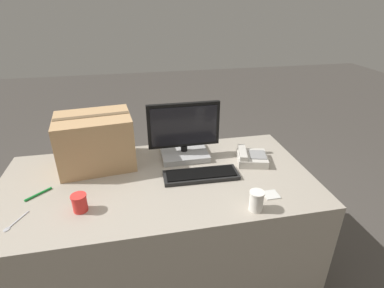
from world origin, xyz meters
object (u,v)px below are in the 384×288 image
(paper_cup_right, at_px, (256,201))
(sticky_note_pad, at_px, (271,195))
(paper_cup_left, at_px, (80,203))
(desk_phone, at_px, (251,158))
(monitor, at_px, (184,137))
(spoon, at_px, (12,225))
(pen_marker, at_px, (38,194))
(cardboard_box, at_px, (96,141))
(keyboard, at_px, (201,175))

(paper_cup_right, bearing_deg, sticky_note_pad, 36.44)
(sticky_note_pad, bearing_deg, paper_cup_left, 175.90)
(desk_phone, height_order, paper_cup_left, paper_cup_left)
(paper_cup_right, height_order, sticky_note_pad, paper_cup_right)
(monitor, distance_m, spoon, 1.04)
(monitor, height_order, spoon, monitor)
(pen_marker, bearing_deg, desk_phone, 144.03)
(cardboard_box, bearing_deg, paper_cup_left, -96.88)
(monitor, height_order, desk_phone, monitor)
(pen_marker, bearing_deg, paper_cup_right, 121.42)
(keyboard, xyz_separation_m, spoon, (-0.95, -0.23, -0.01))
(paper_cup_left, height_order, paper_cup_right, paper_cup_right)
(paper_cup_right, height_order, pen_marker, paper_cup_right)
(spoon, bearing_deg, cardboard_box, 172.20)
(monitor, height_order, cardboard_box, monitor)
(spoon, bearing_deg, keyboard, 131.10)
(spoon, relative_size, pen_marker, 1.18)
(monitor, distance_m, desk_phone, 0.45)
(paper_cup_left, distance_m, sticky_note_pad, 0.98)
(monitor, bearing_deg, cardboard_box, -179.39)
(keyboard, bearing_deg, desk_phone, 18.83)
(keyboard, height_order, sticky_note_pad, keyboard)
(paper_cup_left, xyz_separation_m, cardboard_box, (0.05, 0.45, 0.12))
(spoon, distance_m, pen_marker, 0.23)
(spoon, bearing_deg, sticky_note_pad, 116.62)
(paper_cup_left, distance_m, spoon, 0.31)
(cardboard_box, bearing_deg, pen_marker, -137.22)
(cardboard_box, bearing_deg, sticky_note_pad, -29.38)
(pen_marker, xyz_separation_m, sticky_note_pad, (1.21, -0.25, -0.00))
(paper_cup_left, distance_m, pen_marker, 0.30)
(cardboard_box, height_order, pen_marker, cardboard_box)
(desk_phone, height_order, paper_cup_right, paper_cup_right)
(keyboard, distance_m, paper_cup_right, 0.40)
(paper_cup_left, height_order, spoon, paper_cup_left)
(paper_cup_right, bearing_deg, cardboard_box, 142.30)
(keyboard, height_order, pen_marker, keyboard)
(paper_cup_left, bearing_deg, pen_marker, 143.22)
(monitor, height_order, keyboard, monitor)
(keyboard, distance_m, desk_phone, 0.37)
(keyboard, height_order, cardboard_box, cardboard_box)
(keyboard, relative_size, desk_phone, 1.93)
(spoon, xyz_separation_m, sticky_note_pad, (1.27, -0.02, 0.00))
(desk_phone, height_order, pen_marker, desk_phone)
(sticky_note_pad, bearing_deg, monitor, 125.66)
(keyboard, bearing_deg, sticky_note_pad, -35.89)
(desk_phone, relative_size, spoon, 1.63)
(monitor, height_order, sticky_note_pad, monitor)
(desk_phone, distance_m, pen_marker, 1.24)
(spoon, height_order, sticky_note_pad, sticky_note_pad)
(spoon, relative_size, sticky_note_pad, 1.81)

